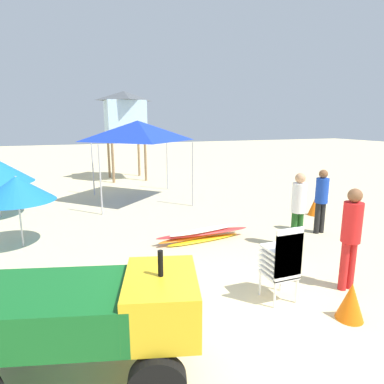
{
  "coord_description": "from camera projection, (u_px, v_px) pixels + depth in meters",
  "views": [
    {
      "loc": [
        -2.25,
        -3.6,
        2.88
      ],
      "look_at": [
        0.39,
        3.36,
        1.26
      ],
      "focal_mm": 30.69,
      "sensor_mm": 36.0,
      "label": 1
    }
  ],
  "objects": [
    {
      "name": "ground",
      "position": [
        250.0,
        327.0,
        4.68
      ],
      "size": [
        80.0,
        80.0,
        0.0
      ],
      "primitive_type": "plane",
      "color": "beige"
    },
    {
      "name": "utility_cart",
      "position": [
        89.0,
        313.0,
        3.65
      ],
      "size": [
        2.78,
        1.88,
        1.5
      ],
      "color": "#146023",
      "rests_on": "ground"
    },
    {
      "name": "stacked_plastic_chairs",
      "position": [
        284.0,
        259.0,
        5.18
      ],
      "size": [
        0.48,
        0.48,
        1.29
      ],
      "color": "white",
      "rests_on": "ground"
    },
    {
      "name": "surfboard_pile",
      "position": [
        203.0,
        234.0,
        8.04
      ],
      "size": [
        2.4,
        0.67,
        0.32
      ],
      "color": "yellow",
      "rests_on": "ground"
    },
    {
      "name": "lifeguard_near_left",
      "position": [
        321.0,
        197.0,
        8.43
      ],
      "size": [
        0.32,
        0.32,
        1.68
      ],
      "color": "black",
      "rests_on": "ground"
    },
    {
      "name": "lifeguard_near_center",
      "position": [
        298.0,
        205.0,
        7.42
      ],
      "size": [
        0.32,
        0.32,
        1.75
      ],
      "color": "#194C19",
      "rests_on": "ground"
    },
    {
      "name": "lifeguard_near_right",
      "position": [
        351.0,
        232.0,
        5.54
      ],
      "size": [
        0.32,
        0.32,
        1.79
      ],
      "color": "red",
      "rests_on": "ground"
    },
    {
      "name": "popup_canopy",
      "position": [
        138.0,
        131.0,
        11.68
      ],
      "size": [
        3.09,
        3.09,
        2.9
      ],
      "color": "#B2B2B7",
      "rests_on": "ground"
    },
    {
      "name": "lifeguard_tower",
      "position": [
        125.0,
        115.0,
        15.95
      ],
      "size": [
        1.98,
        1.98,
        4.29
      ],
      "color": "olive",
      "rests_on": "ground"
    },
    {
      "name": "beach_umbrella_mid",
      "position": [
        17.0,
        189.0,
        7.41
      ],
      "size": [
        1.65,
        1.65,
        1.67
      ],
      "color": "beige",
      "rests_on": "ground"
    },
    {
      "name": "traffic_cone_near",
      "position": [
        314.0,
        207.0,
        10.19
      ],
      "size": [
        0.37,
        0.37,
        0.53
      ],
      "primitive_type": "cone",
      "color": "orange",
      "rests_on": "ground"
    },
    {
      "name": "traffic_cone_far",
      "position": [
        351.0,
        301.0,
        4.82
      ],
      "size": [
        0.4,
        0.4,
        0.57
      ],
      "primitive_type": "cone",
      "color": "orange",
      "rests_on": "ground"
    }
  ]
}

